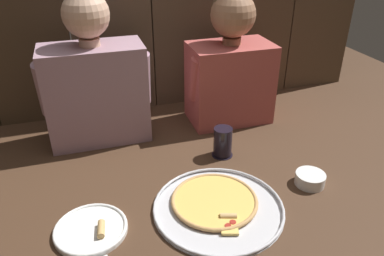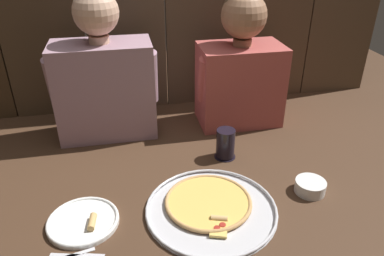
{
  "view_description": "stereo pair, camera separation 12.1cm",
  "coord_description": "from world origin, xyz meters",
  "px_view_note": "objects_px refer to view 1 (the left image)",
  "views": [
    {
      "loc": [
        -0.34,
        -1.01,
        0.82
      ],
      "look_at": [
        0.01,
        0.1,
        0.18
      ],
      "focal_mm": 34.75,
      "sensor_mm": 36.0,
      "label": 1
    },
    {
      "loc": [
        -0.22,
        -1.04,
        0.82
      ],
      "look_at": [
        0.01,
        0.1,
        0.18
      ],
      "focal_mm": 34.75,
      "sensor_mm": 36.0,
      "label": 2
    }
  ],
  "objects_px": {
    "drinking_glass": "(223,142)",
    "diner_left": "(94,77)",
    "dinner_plate": "(91,229)",
    "dipping_bowl": "(310,178)",
    "diner_right": "(231,64)",
    "pizza_tray": "(217,205)"
  },
  "relations": [
    {
      "from": "dipping_bowl",
      "to": "diner_right",
      "type": "bearing_deg",
      "value": 98.69
    },
    {
      "from": "dinner_plate",
      "to": "drinking_glass",
      "type": "distance_m",
      "value": 0.61
    },
    {
      "from": "drinking_glass",
      "to": "dinner_plate",
      "type": "bearing_deg",
      "value": -152.48
    },
    {
      "from": "diner_right",
      "to": "diner_left",
      "type": "bearing_deg",
      "value": -179.93
    },
    {
      "from": "drinking_glass",
      "to": "diner_right",
      "type": "distance_m",
      "value": 0.39
    },
    {
      "from": "drinking_glass",
      "to": "dipping_bowl",
      "type": "bearing_deg",
      "value": -49.76
    },
    {
      "from": "dinner_plate",
      "to": "diner_right",
      "type": "relative_size",
      "value": 0.38
    },
    {
      "from": "dipping_bowl",
      "to": "diner_right",
      "type": "relative_size",
      "value": 0.18
    },
    {
      "from": "pizza_tray",
      "to": "dipping_bowl",
      "type": "height_order",
      "value": "dipping_bowl"
    },
    {
      "from": "pizza_tray",
      "to": "dinner_plate",
      "type": "bearing_deg",
      "value": 178.59
    },
    {
      "from": "pizza_tray",
      "to": "dinner_plate",
      "type": "relative_size",
      "value": 1.93
    },
    {
      "from": "dinner_plate",
      "to": "drinking_glass",
      "type": "relative_size",
      "value": 1.83
    },
    {
      "from": "diner_right",
      "to": "drinking_glass",
      "type": "bearing_deg",
      "value": -116.03
    },
    {
      "from": "dinner_plate",
      "to": "diner_right",
      "type": "xyz_separation_m",
      "value": [
        0.68,
        0.57,
        0.26
      ]
    },
    {
      "from": "diner_right",
      "to": "dipping_bowl",
      "type": "bearing_deg",
      "value": -81.31
    },
    {
      "from": "pizza_tray",
      "to": "drinking_glass",
      "type": "distance_m",
      "value": 0.32
    },
    {
      "from": "drinking_glass",
      "to": "diner_right",
      "type": "bearing_deg",
      "value": 63.97
    },
    {
      "from": "dipping_bowl",
      "to": "pizza_tray",
      "type": "bearing_deg",
      "value": -177.21
    },
    {
      "from": "dinner_plate",
      "to": "diner_left",
      "type": "distance_m",
      "value": 0.64
    },
    {
      "from": "dinner_plate",
      "to": "dipping_bowl",
      "type": "distance_m",
      "value": 0.77
    },
    {
      "from": "drinking_glass",
      "to": "diner_left",
      "type": "height_order",
      "value": "diner_left"
    },
    {
      "from": "dipping_bowl",
      "to": "diner_left",
      "type": "relative_size",
      "value": 0.17
    }
  ]
}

